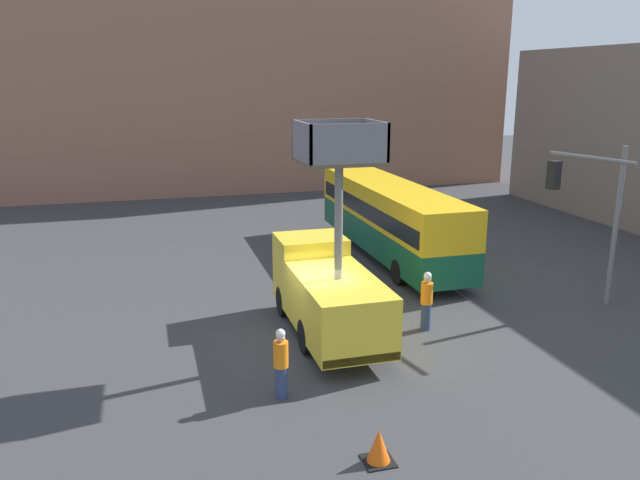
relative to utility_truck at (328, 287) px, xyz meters
name	(u,v)px	position (x,y,z in m)	size (l,w,h in m)	color
ground_plane	(310,342)	(-0.69, -0.38, -1.58)	(120.00, 120.00, 0.00)	#38383A
building_backdrop_far	(200,42)	(-0.69, 29.74, 8.74)	(44.00, 10.00, 20.63)	#936651
utility_truck	(328,287)	(0.00, 0.00, 0.00)	(2.24, 6.20, 6.72)	yellow
city_bus	(390,215)	(5.20, 7.78, 0.34)	(2.52, 12.19, 3.28)	#145638
traffic_light_pole	(594,202)	(9.23, -0.31, 2.26)	(3.51, 3.26, 5.63)	slate
road_worker_near_truck	(281,364)	(-2.26, -3.49, -0.64)	(0.38, 0.38, 1.86)	navy
road_worker_directing	(427,301)	(3.16, -0.45, -0.60)	(0.38, 0.38, 1.94)	navy
traffic_cone_near_truck	(379,447)	(-0.87, -6.72, -1.23)	(0.65, 0.65, 0.75)	black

